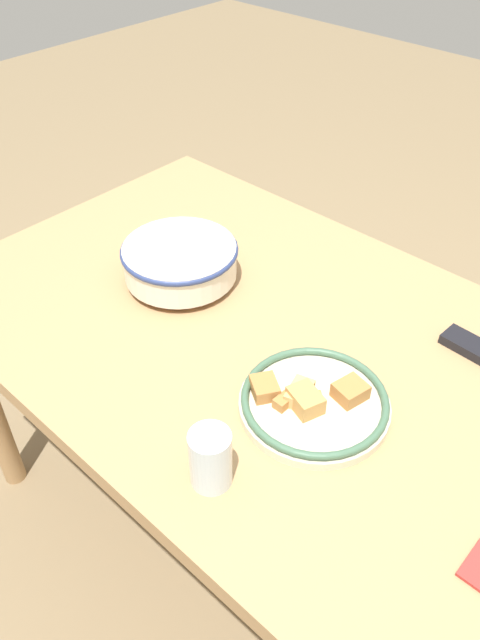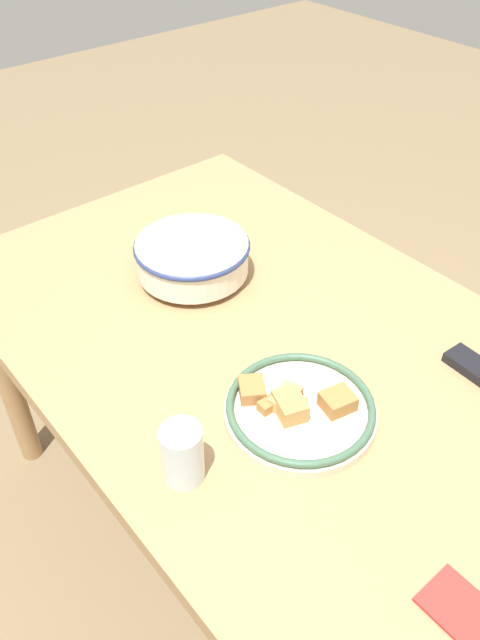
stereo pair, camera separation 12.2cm
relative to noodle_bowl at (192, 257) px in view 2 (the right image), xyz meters
name	(u,v)px [view 2 (the right image)]	position (x,y,z in m)	size (l,w,h in m)	color
ground_plane	(276,542)	(0.32, -0.01, -0.75)	(8.00, 8.00, 0.00)	#7F6B4C
dining_table	(287,378)	(0.32, -0.01, -0.13)	(1.52, 0.88, 0.70)	tan
noodle_bowl	(192,257)	(0.00, 0.00, 0.00)	(0.25, 0.25, 0.09)	silver
food_plate	(299,408)	(0.45, -0.10, -0.03)	(0.27, 0.27, 0.05)	beige
drinking_glass	(182,454)	(0.42, -0.33, 0.00)	(0.07, 0.07, 0.11)	silver
folded_napkin	(464,612)	(0.84, -0.17, -0.05)	(0.11, 0.08, 0.01)	#B2332D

